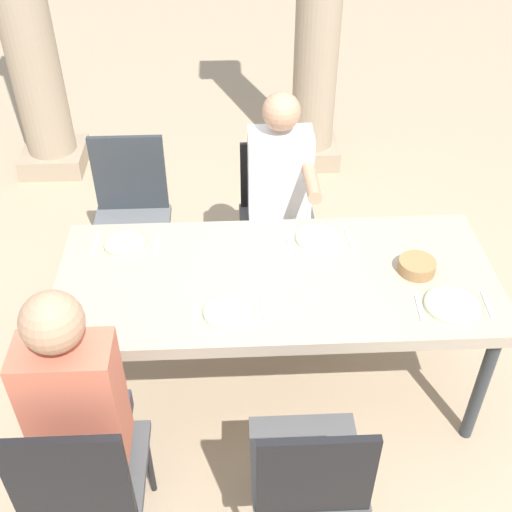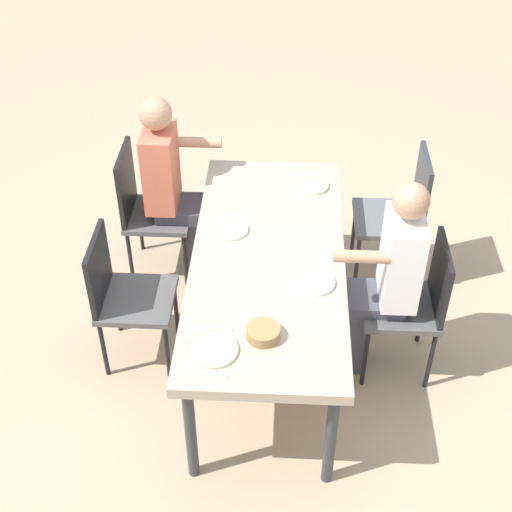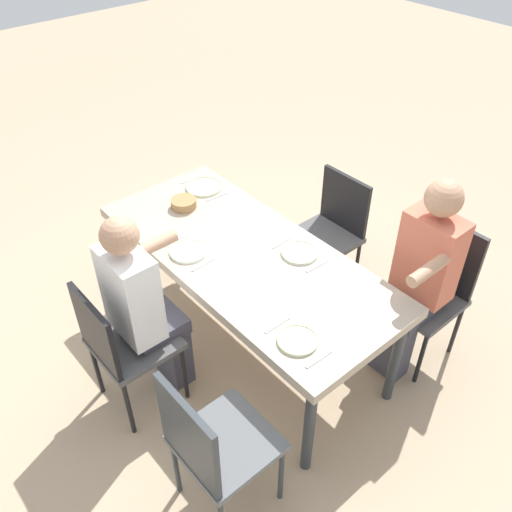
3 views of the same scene
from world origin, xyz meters
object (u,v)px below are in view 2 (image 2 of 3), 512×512
chair_mid_south (122,291)px  diner_man_white (172,183)px  chair_west_south (146,205)px  plate_0 (313,185)px  plate_2 (315,282)px  bread_basket (263,333)px  plate_3 (213,349)px  dining_table (268,264)px  diner_woman_green (387,276)px  plate_1 (230,229)px  chair_west_north (401,210)px  chair_mid_north (415,299)px

chair_mid_south → diner_man_white: size_ratio=0.67×
chair_west_south → plate_0: size_ratio=4.55×
chair_west_south → plate_2: size_ratio=4.15×
plate_2 → bread_basket: size_ratio=1.34×
chair_west_south → plate_3: bearing=21.9°
dining_table → diner_woman_green: diner_woman_green is taller
chair_mid_south → diner_woman_green: size_ratio=0.67×
diner_man_white → plate_3: (1.53, 0.43, 0.06)m
plate_1 → bread_basket: (0.87, 0.24, 0.02)m
diner_man_white → plate_2: bearing=42.7°
chair_west_south → plate_1: 0.87m
plate_0 → plate_3: (1.47, -0.50, -0.00)m
diner_woman_green → plate_1: bearing=-107.8°
chair_west_north → diner_man_white: size_ratio=0.73×
dining_table → plate_0: plate_0 is taller
plate_2 → plate_3: same height
chair_west_north → chair_mid_south: 1.91m
diner_woman_green → plate_0: diner_woman_green is taller
plate_2 → chair_mid_south: bearing=-98.0°
chair_mid_north → bread_basket: bearing=-56.0°
plate_3 → diner_man_white: bearing=-164.5°
chair_west_north → chair_mid_north: (0.85, -0.01, -0.03)m
chair_mid_south → diner_woman_green: bearing=89.9°
dining_table → chair_west_north: 1.17m
dining_table → plate_3: bearing=-17.9°
chair_west_north → diner_man_white: diner_man_white is taller
diner_man_white → bread_basket: (1.43, 0.67, 0.08)m
plate_1 → bread_basket: bread_basket is taller
chair_mid_south → plate_1: (-0.29, 0.62, 0.26)m
diner_woman_green → chair_mid_south: bearing=-90.1°
chair_mid_north → chair_mid_south: chair_mid_north is taller
chair_west_north → chair_mid_south: (0.85, -1.71, -0.04)m
plate_1 → plate_2: bearing=48.1°
plate_1 → plate_3: bearing=-0.4°
dining_table → bread_basket: bearing=0.0°
dining_table → plate_3: 0.79m
dining_table → chair_mid_north: size_ratio=2.21×
chair_mid_south → plate_2: chair_mid_south is taller
chair_west_south → dining_table: bearing=47.8°
diner_woman_green → plate_2: size_ratio=5.77×
chair_mid_north → chair_west_south: bearing=-116.4°
dining_table → plate_0: (-0.72, 0.26, 0.07)m
diner_man_white → plate_0: (0.07, 0.93, 0.06)m
diner_man_white → plate_1: (0.56, 0.43, 0.06)m
dining_table → diner_woman_green: (0.07, 0.68, 0.00)m
chair_west_south → chair_mid_south: size_ratio=1.07×
plate_2 → plate_3: size_ratio=0.89×
diner_man_white → plate_1: size_ratio=5.99×
chair_mid_south → bread_basket: 1.07m
chair_west_north → plate_2: 1.19m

